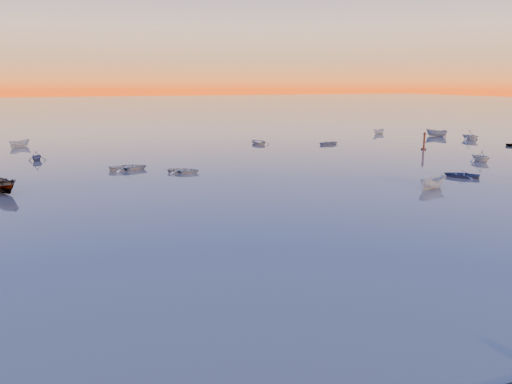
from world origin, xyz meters
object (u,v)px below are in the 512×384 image
boat_near_center (432,188)px  boat_near_right (480,161)px  boat_near_left (184,173)px  channel_marker (424,142)px

boat_near_center → boat_near_right: 22.55m
boat_near_left → boat_near_right: boat_near_right is taller
boat_near_left → channel_marker: bearing=-49.7°
boat_near_right → channel_marker: 13.46m
boat_near_right → channel_marker: bearing=-94.5°
boat_near_left → boat_near_right: (41.43, -6.19, 0.00)m
boat_near_center → boat_near_right: size_ratio=1.05×
boat_near_left → boat_near_center: (22.62, -18.63, 0.00)m
channel_marker → boat_near_left: bearing=-170.4°
channel_marker → boat_near_right: bearing=-94.1°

